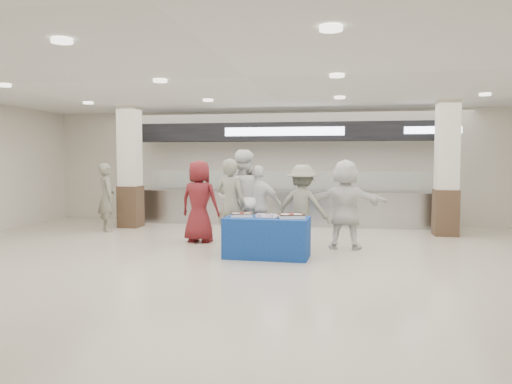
% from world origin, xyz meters
% --- Properties ---
extents(ground, '(14.00, 14.00, 0.00)m').
position_xyz_m(ground, '(0.00, 0.00, 0.00)').
color(ground, beige).
rests_on(ground, ground).
extents(serving_line, '(8.70, 0.85, 2.80)m').
position_xyz_m(serving_line, '(0.00, 5.40, 1.16)').
color(serving_line, '#AEB1B5').
rests_on(serving_line, ground).
extents(column_left, '(0.55, 0.55, 3.20)m').
position_xyz_m(column_left, '(-4.00, 4.20, 1.53)').
color(column_left, '#3B281A').
rests_on(column_left, ground).
extents(column_right, '(0.55, 0.55, 3.20)m').
position_xyz_m(column_right, '(4.00, 4.20, 1.53)').
color(column_right, '#3B281A').
rests_on(column_right, ground).
extents(display_table, '(1.57, 0.83, 0.75)m').
position_xyz_m(display_table, '(0.23, 0.85, 0.38)').
color(display_table, navy).
rests_on(display_table, ground).
extents(sheet_cake_left, '(0.45, 0.39, 0.09)m').
position_xyz_m(sheet_cake_left, '(-0.26, 0.87, 0.79)').
color(sheet_cake_left, white).
rests_on(sheet_cake_left, display_table).
extents(sheet_cake_right, '(0.53, 0.46, 0.09)m').
position_xyz_m(sheet_cake_right, '(0.69, 0.81, 0.80)').
color(sheet_cake_right, white).
rests_on(sheet_cake_right, display_table).
extents(cupcake_tray, '(0.42, 0.34, 0.06)m').
position_xyz_m(cupcake_tray, '(0.24, 0.85, 0.78)').
color(cupcake_tray, silver).
rests_on(cupcake_tray, display_table).
extents(civilian_maroon, '(0.96, 0.70, 1.80)m').
position_xyz_m(civilian_maroon, '(-1.50, 2.25, 0.90)').
color(civilian_maroon, maroon).
rests_on(civilian_maroon, ground).
extents(soldier_a, '(0.79, 0.67, 1.83)m').
position_xyz_m(soldier_a, '(-0.62, 1.55, 0.92)').
color(soldier_a, slate).
rests_on(soldier_a, ground).
extents(chef_tall, '(1.11, 0.94, 2.02)m').
position_xyz_m(chef_tall, '(-0.47, 1.87, 1.01)').
color(chef_tall, white).
rests_on(chef_tall, ground).
extents(chef_short, '(1.00, 0.44, 1.70)m').
position_xyz_m(chef_short, '(-0.12, 1.87, 0.85)').
color(chef_short, white).
rests_on(chef_short, ground).
extents(soldier_b, '(1.21, 0.84, 1.72)m').
position_xyz_m(soldier_b, '(0.79, 1.82, 0.86)').
color(soldier_b, slate).
rests_on(soldier_b, ground).
extents(civilian_white, '(1.71, 0.63, 1.82)m').
position_xyz_m(civilian_white, '(1.65, 2.01, 0.91)').
color(civilian_white, white).
rests_on(civilian_white, ground).
extents(soldier_bg, '(0.71, 0.75, 1.72)m').
position_xyz_m(soldier_bg, '(-4.28, 3.41, 0.86)').
color(soldier_bg, slate).
rests_on(soldier_bg, ground).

